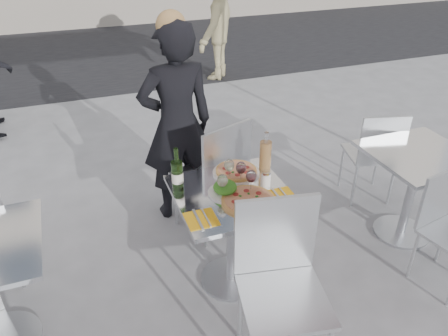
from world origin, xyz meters
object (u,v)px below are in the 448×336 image
object	(u,v)px
main_table	(232,219)
wineglass_red_b	(241,169)
side_chair_rfar	(375,150)
wineglass_red_a	(251,177)
napkin_right	(281,196)
pizza_near	(248,200)
carafe	(265,155)
chair_near	(280,273)
wineglass_white_a	(222,181)
wineglass_white_b	(229,166)
napkin_left	(201,219)
sugar_shaker	(266,179)
chair_far	(217,170)
side_chair_rnear	(447,221)
pedestrian_b	(215,23)
side_table_right	(415,178)
pizza_far	(236,171)
salad_plate	(225,188)
woman_diner	(177,125)
wine_bottle	(177,174)

from	to	relation	value
main_table	wineglass_red_b	world-z (taller)	wineglass_red_b
side_chair_rfar	wineglass_red_a	distance (m)	1.55
wineglass_red_a	napkin_right	distance (m)	0.22
pizza_near	carafe	world-z (taller)	carafe
chair_near	wineglass_white_a	xyz separation A→B (m)	(-0.11, 0.60, 0.26)
wineglass_white_b	napkin_left	world-z (taller)	wineglass_white_b
sugar_shaker	wineglass_white_a	size ratio (longest dim) A/B	0.68
main_table	chair_far	bearing A→B (deg)	80.50
side_chair_rnear	sugar_shaker	xyz separation A→B (m)	(-1.15, 0.46, 0.31)
chair_far	pedestrian_b	distance (m)	3.93
side_table_right	sugar_shaker	world-z (taller)	sugar_shaker
chair_far	pedestrian_b	xyz separation A→B (m)	(1.30, 3.70, 0.25)
chair_near	sugar_shaker	distance (m)	0.67
chair_near	side_table_right	bearing A→B (deg)	33.60
pizza_far	wineglass_red_b	bearing A→B (deg)	-98.21
main_table	pizza_near	bearing A→B (deg)	-66.57
pizza_near	salad_plate	size ratio (longest dim) A/B	1.52
side_table_right	sugar_shaker	xyz separation A→B (m)	(-1.27, 0.00, 0.26)
chair_near	pizza_far	bearing A→B (deg)	95.83
side_table_right	napkin_left	xyz separation A→B (m)	(-1.77, -0.19, 0.21)
side_chair_rfar	woman_diner	xyz separation A→B (m)	(-1.62, 0.45, 0.31)
side_chair_rnear	wine_bottle	world-z (taller)	wine_bottle
pizza_far	side_chair_rnear	bearing A→B (deg)	-27.97
sugar_shaker	wineglass_red_b	world-z (taller)	wineglass_red_b
main_table	side_table_right	xyz separation A→B (m)	(1.50, 0.00, 0.00)
side_chair_rnear	napkin_right	distance (m)	1.19
side_chair_rnear	wine_bottle	bearing A→B (deg)	149.25
wine_bottle	wineglass_red_b	bearing A→B (deg)	-10.18
wine_bottle	side_chair_rfar	bearing A→B (deg)	10.57
side_chair_rnear	woman_diner	size ratio (longest dim) A/B	0.50
carafe	wineglass_white_a	xyz separation A→B (m)	(-0.38, -0.19, -0.01)
wine_bottle	wineglass_red_b	world-z (taller)	wine_bottle
side_table_right	chair_far	xyz separation A→B (m)	(-1.41, 0.56, 0.05)
side_chair_rfar	side_chair_rnear	size ratio (longest dim) A/B	1.06
main_table	salad_plate	size ratio (longest dim) A/B	3.41
main_table	carafe	bearing A→B (deg)	30.19
pizza_near	wineglass_white_b	size ratio (longest dim) A/B	2.13
pizza_far	wineglass_white_a	xyz separation A→B (m)	(-0.18, -0.23, 0.09)
pedestrian_b	pizza_far	distance (m)	4.24
chair_far	chair_near	bearing A→B (deg)	66.69
wine_bottle	wineglass_red_a	xyz separation A→B (m)	(0.42, -0.19, -0.00)
sugar_shaker	chair_far	bearing A→B (deg)	104.10
chair_far	woman_diner	world-z (taller)	woman_diner
woman_diner	napkin_left	xyz separation A→B (m)	(-0.17, -1.14, -0.08)
wine_bottle	woman_diner	bearing A→B (deg)	75.02
pedestrian_b	salad_plate	world-z (taller)	pedestrian_b
pizza_far	wine_bottle	distance (m)	0.44
woman_diner	wineglass_white_a	xyz separation A→B (m)	(0.03, -0.96, 0.03)
woman_diner	pizza_far	distance (m)	0.77
pedestrian_b	napkin_right	xyz separation A→B (m)	(-1.12, -4.40, -0.09)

